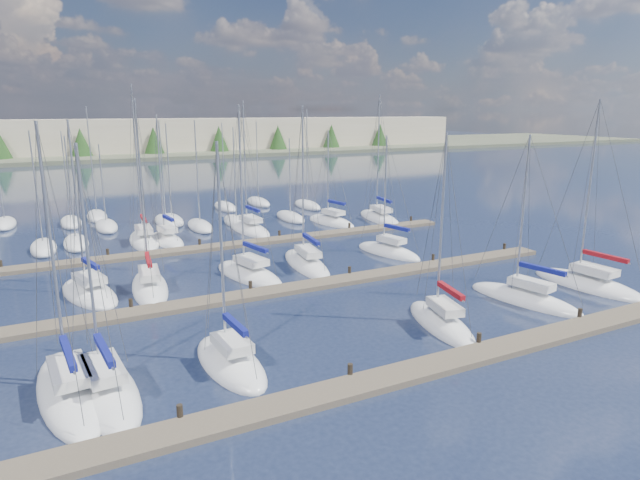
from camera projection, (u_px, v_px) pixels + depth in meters
name	position (u px, v px, depth m)	size (l,w,h in m)	color
ground	(176.00, 199.00, 76.65)	(400.00, 400.00, 0.00)	#242E49
dock_near	(429.00, 367.00, 26.32)	(44.00, 1.93, 1.10)	#6B5E4C
dock_mid	(307.00, 286.00, 38.46)	(44.00, 1.93, 1.10)	#6B5E4C
dock_far	(244.00, 244.00, 50.60)	(44.00, 1.93, 1.10)	#6B5E4C
sailboat_f	(524.00, 299.00, 35.72)	(3.95, 8.38, 11.73)	white
sailboat_g	(587.00, 284.00, 38.80)	(3.65, 8.61, 13.96)	white
sailboat_n	(144.00, 240.00, 51.82)	(3.09, 8.84, 15.56)	white
sailboat_c	(231.00, 362.00, 26.79)	(3.02, 7.09, 11.84)	white
sailboat_a	(70.00, 391.00, 24.05)	(3.47, 9.20, 12.82)	white
sailboat_j	(249.00, 274.00, 41.16)	(4.50, 8.51, 13.61)	white
sailboat_i	(150.00, 287.00, 38.11)	(3.29, 8.78, 14.01)	white
sailboat_d	(441.00, 323.00, 31.70)	(3.71, 7.51, 12.02)	white
sailboat_h	(89.00, 293.00, 36.86)	(4.60, 7.92, 12.65)	white
sailboat_o	(167.00, 240.00, 51.78)	(3.25, 6.97, 12.84)	white
sailboat_l	(388.00, 252.00, 47.64)	(3.91, 7.48, 11.11)	white
sailboat_k	(306.00, 264.00, 43.88)	(3.43, 9.19, 13.59)	white
sailboat_b	(104.00, 389.00, 24.27)	(3.45, 8.81, 11.91)	white
sailboat_r	(379.00, 218.00, 62.40)	(3.97, 9.51, 14.92)	white
sailboat_q	(331.00, 222.00, 60.34)	(3.89, 7.82, 11.05)	white
sailboat_p	(250.00, 229.00, 56.63)	(3.25, 8.52, 14.16)	white
distant_boats	(168.00, 220.00, 60.60)	(36.93, 20.75, 13.30)	#9EA0A5
shoreline	(55.00, 128.00, 146.92)	(400.00, 60.00, 38.00)	#666B51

